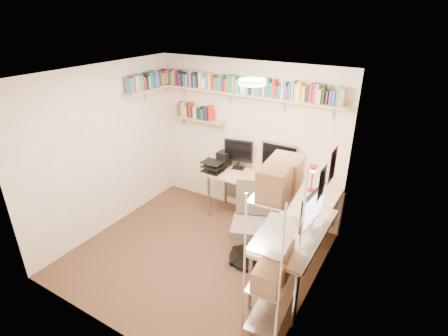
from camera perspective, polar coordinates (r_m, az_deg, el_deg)
The scene contains 6 objects.
ground at distance 5.12m, azimuth -4.61°, elevation -13.89°, with size 3.20×3.20×0.00m, color #42261C.
room_shell at distance 4.33m, azimuth -5.24°, elevation 2.35°, with size 3.24×3.04×2.52m.
wall_shelves at distance 5.44m, azimuth -1.05°, elevation 12.42°, with size 3.12×1.09×0.80m.
corner_desk at distance 5.12m, azimuth 7.24°, elevation -3.54°, with size 2.20×2.06×1.37m.
office_chair at distance 4.80m, azimuth 4.44°, elevation -9.73°, with size 0.65×0.65×1.13m.
wire_rack at distance 3.51m, azimuth 8.61°, elevation -9.25°, with size 0.43×0.79×1.95m.
Camera 1 is at (2.39, -3.22, 3.19)m, focal length 28.00 mm.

